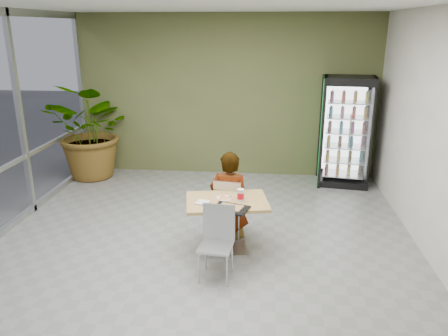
{
  "coord_description": "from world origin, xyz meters",
  "views": [
    {
      "loc": [
        0.85,
        -5.19,
        2.93
      ],
      "look_at": [
        0.25,
        0.72,
        1.0
      ],
      "focal_mm": 35.0,
      "sensor_mm": 36.0,
      "label": 1
    }
  ],
  "objects_px": {
    "chair_far": "(228,204)",
    "chair_near": "(217,236)",
    "potted_plant": "(93,131)",
    "seated_woman": "(229,204)",
    "cafeteria_tray": "(230,209)",
    "dining_table": "(227,215)",
    "beverage_fridge": "(346,132)",
    "soda_cup": "(241,195)"
  },
  "relations": [
    {
      "from": "chair_far",
      "to": "chair_near",
      "type": "bearing_deg",
      "value": 94.99
    },
    {
      "from": "potted_plant",
      "to": "seated_woman",
      "type": "bearing_deg",
      "value": -38.66
    },
    {
      "from": "cafeteria_tray",
      "to": "dining_table",
      "type": "bearing_deg",
      "value": 103.61
    },
    {
      "from": "dining_table",
      "to": "seated_woman",
      "type": "xyz_separation_m",
      "value": [
        -0.01,
        0.49,
        -0.05
      ]
    },
    {
      "from": "seated_woman",
      "to": "beverage_fridge",
      "type": "xyz_separation_m",
      "value": [
        1.99,
        2.47,
        0.54
      ]
    },
    {
      "from": "dining_table",
      "to": "potted_plant",
      "type": "height_order",
      "value": "potted_plant"
    },
    {
      "from": "beverage_fridge",
      "to": "potted_plant",
      "type": "bearing_deg",
      "value": -170.96
    },
    {
      "from": "beverage_fridge",
      "to": "cafeteria_tray",
      "type": "bearing_deg",
      "value": -112.81
    },
    {
      "from": "chair_far",
      "to": "chair_near",
      "type": "distance_m",
      "value": 1.03
    },
    {
      "from": "soda_cup",
      "to": "beverage_fridge",
      "type": "relative_size",
      "value": 0.08
    },
    {
      "from": "soda_cup",
      "to": "potted_plant",
      "type": "height_order",
      "value": "potted_plant"
    },
    {
      "from": "chair_near",
      "to": "beverage_fridge",
      "type": "distance_m",
      "value": 4.12
    },
    {
      "from": "cafeteria_tray",
      "to": "potted_plant",
      "type": "distance_m",
      "value": 4.35
    },
    {
      "from": "soda_cup",
      "to": "cafeteria_tray",
      "type": "distance_m",
      "value": 0.33
    },
    {
      "from": "chair_near",
      "to": "soda_cup",
      "type": "relative_size",
      "value": 5.44
    },
    {
      "from": "beverage_fridge",
      "to": "dining_table",
      "type": "bearing_deg",
      "value": -116.31
    },
    {
      "from": "chair_near",
      "to": "beverage_fridge",
      "type": "height_order",
      "value": "beverage_fridge"
    },
    {
      "from": "chair_near",
      "to": "beverage_fridge",
      "type": "bearing_deg",
      "value": 65.62
    },
    {
      "from": "soda_cup",
      "to": "potted_plant",
      "type": "xyz_separation_m",
      "value": [
        -3.12,
        2.83,
        0.13
      ]
    },
    {
      "from": "chair_far",
      "to": "seated_woman",
      "type": "height_order",
      "value": "seated_woman"
    },
    {
      "from": "dining_table",
      "to": "chair_near",
      "type": "bearing_deg",
      "value": -95.77
    },
    {
      "from": "dining_table",
      "to": "cafeteria_tray",
      "type": "relative_size",
      "value": 2.74
    },
    {
      "from": "chair_far",
      "to": "dining_table",
      "type": "bearing_deg",
      "value": 99.86
    },
    {
      "from": "dining_table",
      "to": "soda_cup",
      "type": "height_order",
      "value": "soda_cup"
    },
    {
      "from": "chair_near",
      "to": "soda_cup",
      "type": "xyz_separation_m",
      "value": [
        0.24,
        0.58,
        0.31
      ]
    },
    {
      "from": "dining_table",
      "to": "soda_cup",
      "type": "distance_m",
      "value": 0.34
    },
    {
      "from": "cafeteria_tray",
      "to": "beverage_fridge",
      "type": "distance_m",
      "value": 3.79
    },
    {
      "from": "soda_cup",
      "to": "potted_plant",
      "type": "bearing_deg",
      "value": 137.77
    },
    {
      "from": "chair_near",
      "to": "potted_plant",
      "type": "distance_m",
      "value": 4.49
    },
    {
      "from": "chair_far",
      "to": "potted_plant",
      "type": "bearing_deg",
      "value": -32.19
    },
    {
      "from": "potted_plant",
      "to": "cafeteria_tray",
      "type": "bearing_deg",
      "value": -46.13
    },
    {
      "from": "cafeteria_tray",
      "to": "soda_cup",
      "type": "bearing_deg",
      "value": 70.26
    },
    {
      "from": "dining_table",
      "to": "potted_plant",
      "type": "distance_m",
      "value": 4.1
    },
    {
      "from": "seated_woman",
      "to": "beverage_fridge",
      "type": "height_order",
      "value": "beverage_fridge"
    },
    {
      "from": "beverage_fridge",
      "to": "potted_plant",
      "type": "xyz_separation_m",
      "value": [
        -4.92,
        -0.13,
        -0.07
      ]
    },
    {
      "from": "cafeteria_tray",
      "to": "chair_far",
      "type": "bearing_deg",
      "value": 97.26
    },
    {
      "from": "chair_far",
      "to": "potted_plant",
      "type": "distance_m",
      "value": 3.79
    },
    {
      "from": "chair_near",
      "to": "chair_far",
      "type": "bearing_deg",
      "value": 93.54
    },
    {
      "from": "chair_far",
      "to": "cafeteria_tray",
      "type": "relative_size",
      "value": 2.05
    },
    {
      "from": "soda_cup",
      "to": "potted_plant",
      "type": "distance_m",
      "value": 4.22
    },
    {
      "from": "seated_woman",
      "to": "cafeteria_tray",
      "type": "height_order",
      "value": "seated_woman"
    },
    {
      "from": "chair_near",
      "to": "potted_plant",
      "type": "height_order",
      "value": "potted_plant"
    }
  ]
}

